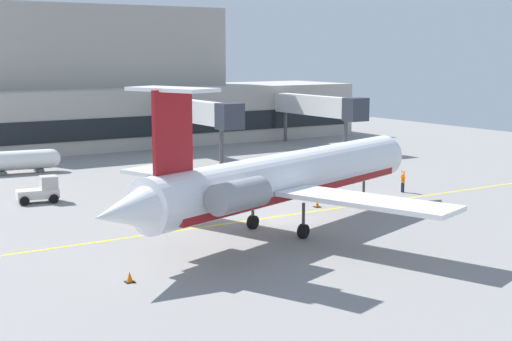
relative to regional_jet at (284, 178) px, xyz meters
name	(u,v)px	position (x,y,z in m)	size (l,w,h in m)	color
ground	(294,221)	(2.39, 2.15, -3.57)	(120.00, 120.00, 0.11)	gray
terminal_building	(117,92)	(9.04, 49.86, 3.00)	(61.13, 14.60, 17.15)	#ADA89E
jet_bridge_west	(321,107)	(28.37, 33.23, 1.42)	(2.40, 16.42, 6.34)	silver
jet_bridge_east	(197,112)	(11.24, 32.78, 1.49)	(2.40, 17.30, 6.40)	silver
regional_jet	(284,178)	(0.00, 0.00, 0.00)	(30.44, 24.04, 9.62)	white
baggage_tug	(41,191)	(-10.37, 17.81, -2.61)	(3.25, 2.03, 2.02)	silver
fuel_tank	(20,160)	(-7.91, 32.75, -2.27)	(7.60, 2.57, 2.20)	white
marshaller	(403,181)	(16.02, 5.91, -2.61)	(0.34, 0.82, 1.82)	#191E33
safety_cone_alpha	(179,220)	(-4.61, 5.74, -3.27)	(0.47, 0.47, 0.55)	orange
safety_cone_bravo	(130,277)	(-12.64, -4.68, -3.27)	(0.47, 0.47, 0.55)	orange
safety_cone_charlie	(317,204)	(6.46, 4.94, -3.27)	(0.47, 0.47, 0.55)	orange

